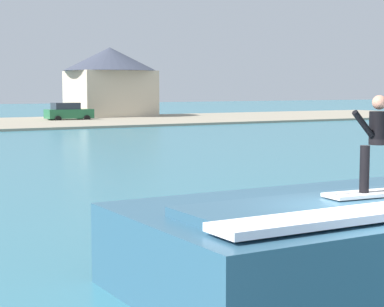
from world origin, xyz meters
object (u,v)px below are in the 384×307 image
at_px(house_gabled_white, 110,78).
at_px(surfer, 378,138).
at_px(car_far_shore, 68,112).
at_px(wave_crest, 335,241).
at_px(surfboard, 383,192).

bearing_deg(house_gabled_white, surfer, -109.19).
bearing_deg(car_far_shore, surfer, -104.54).
bearing_deg(wave_crest, surfer, -39.76).
relative_size(wave_crest, surfboard, 3.22).
relative_size(surfboard, house_gabled_white, 0.22).
distance_m(surfer, house_gabled_white, 64.73).
bearing_deg(surfboard, wave_crest, 146.85).
bearing_deg(surfer, car_far_shore, 75.46).
distance_m(surfer, car_far_shore, 57.27).
relative_size(wave_crest, house_gabled_white, 0.70).
height_order(wave_crest, surfboard, surfboard).
bearing_deg(surfboard, house_gabled_white, 70.93).
height_order(surfboard, house_gabled_white, house_gabled_white).
relative_size(surfboard, car_far_shore, 0.49).
relative_size(wave_crest, car_far_shore, 1.58).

